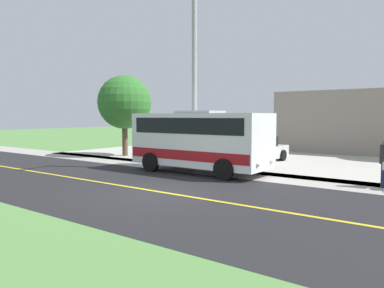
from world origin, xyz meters
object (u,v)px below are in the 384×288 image
Objects in this scene: street_light_pole at (193,73)px; tree_curbside at (124,102)px; shuttle_bus_front at (200,139)px; parked_car_near at (257,150)px.

street_light_pole is 7.88m from tree_curbside.
shuttle_bus_front is 8.81m from tree_curbside.
shuttle_bus_front is 0.78× the size of street_light_pole.
shuttle_bus_front is 3.21m from street_light_pole.
tree_curbside is at bearing -108.85° from street_light_pole.
street_light_pole is (-0.42, -0.71, 3.10)m from shuttle_bus_front.
shuttle_bus_front is at bearing 70.04° from tree_curbside.
parked_car_near is 0.85× the size of tree_curbside.
shuttle_bus_front is at bearing -4.64° from parked_car_near.
parked_car_near is (-4.70, 1.13, -3.99)m from street_light_pole.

